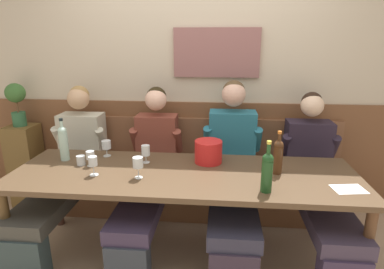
# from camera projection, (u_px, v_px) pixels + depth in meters

# --- Properties ---
(ground_plane) EXTENTS (6.80, 6.80, 0.02)m
(ground_plane) POSITION_uv_depth(u_px,v_px,m) (183.00, 266.00, 2.52)
(ground_plane) COLOR tan
(ground_plane) RESTS_ON ground
(room_wall_back) EXTENTS (6.80, 0.12, 2.80)m
(room_wall_back) POSITION_uv_depth(u_px,v_px,m) (195.00, 70.00, 3.16)
(room_wall_back) COLOR beige
(room_wall_back) RESTS_ON ground
(wood_wainscot_panel) EXTENTS (6.80, 0.03, 1.10)m
(wood_wainscot_panel) POSITION_uv_depth(u_px,v_px,m) (194.00, 154.00, 3.35)
(wood_wainscot_panel) COLOR brown
(wood_wainscot_panel) RESTS_ON ground
(wall_bench) EXTENTS (2.90, 0.42, 0.94)m
(wall_bench) POSITION_uv_depth(u_px,v_px,m) (192.00, 186.00, 3.23)
(wall_bench) COLOR brown
(wall_bench) RESTS_ON ground
(dining_table) EXTENTS (2.60, 0.84, 0.73)m
(dining_table) POSITION_uv_depth(u_px,v_px,m) (184.00, 181.00, 2.45)
(dining_table) COLOR #4E3926
(dining_table) RESTS_ON ground
(person_right_seat) EXTENTS (0.51, 1.29, 1.27)m
(person_right_seat) POSITION_uv_depth(u_px,v_px,m) (68.00, 164.00, 2.88)
(person_right_seat) COLOR #29373A
(person_right_seat) RESTS_ON ground
(person_left_seat) EXTENTS (0.49, 1.29, 1.27)m
(person_left_seat) POSITION_uv_depth(u_px,v_px,m) (150.00, 168.00, 2.81)
(person_left_seat) COLOR #2A303A
(person_left_seat) RESTS_ON ground
(person_center_left_seat) EXTENTS (0.53, 1.30, 1.34)m
(person_center_left_seat) POSITION_uv_depth(u_px,v_px,m) (232.00, 165.00, 2.76)
(person_center_left_seat) COLOR #2D2433
(person_center_left_seat) RESTS_ON ground
(person_center_right_seat) EXTENTS (0.51, 1.29, 1.25)m
(person_center_right_seat) POSITION_uv_depth(u_px,v_px,m) (317.00, 175.00, 2.68)
(person_center_right_seat) COLOR #332841
(person_center_right_seat) RESTS_ON ground
(ice_bucket) EXTENTS (0.22, 0.22, 0.18)m
(ice_bucket) POSITION_uv_depth(u_px,v_px,m) (208.00, 152.00, 2.60)
(ice_bucket) COLOR red
(ice_bucket) RESTS_ON dining_table
(wine_bottle_green_tall) EXTENTS (0.07, 0.07, 0.35)m
(wine_bottle_green_tall) POSITION_uv_depth(u_px,v_px,m) (63.00, 142.00, 2.63)
(wine_bottle_green_tall) COLOR #AACEBC
(wine_bottle_green_tall) RESTS_ON dining_table
(wine_bottle_amber_mid) EXTENTS (0.07, 0.07, 0.35)m
(wine_bottle_amber_mid) POSITION_uv_depth(u_px,v_px,m) (267.00, 171.00, 2.08)
(wine_bottle_amber_mid) COLOR #1B431C
(wine_bottle_amber_mid) RESTS_ON dining_table
(wine_bottle_clear_water) EXTENTS (0.07, 0.07, 0.33)m
(wine_bottle_clear_water) POSITION_uv_depth(u_px,v_px,m) (278.00, 155.00, 2.37)
(wine_bottle_clear_water) COLOR #462814
(wine_bottle_clear_water) RESTS_ON dining_table
(wine_glass_by_bottle) EXTENTS (0.06, 0.06, 0.12)m
(wine_glass_by_bottle) POSITION_uv_depth(u_px,v_px,m) (90.00, 156.00, 2.53)
(wine_glass_by_bottle) COLOR silver
(wine_glass_by_bottle) RESTS_ON dining_table
(wine_glass_near_bucket) EXTENTS (0.07, 0.07, 0.16)m
(wine_glass_near_bucket) POSITION_uv_depth(u_px,v_px,m) (138.00, 164.00, 2.30)
(wine_glass_near_bucket) COLOR silver
(wine_glass_near_bucket) RESTS_ON dining_table
(wine_glass_mid_left) EXTENTS (0.07, 0.07, 0.15)m
(wine_glass_mid_left) POSITION_uv_depth(u_px,v_px,m) (146.00, 151.00, 2.59)
(wine_glass_mid_left) COLOR silver
(wine_glass_mid_left) RESTS_ON dining_table
(wine_glass_mid_right) EXTENTS (0.08, 0.08, 0.14)m
(wine_glass_mid_right) POSITION_uv_depth(u_px,v_px,m) (106.00, 145.00, 2.74)
(wine_glass_mid_right) COLOR silver
(wine_glass_mid_right) RESTS_ON dining_table
(wine_glass_left_end) EXTENTS (0.06, 0.06, 0.15)m
(wine_glass_left_end) POSITION_uv_depth(u_px,v_px,m) (93.00, 162.00, 2.35)
(wine_glass_left_end) COLOR silver
(wine_glass_left_end) RESTS_ON dining_table
(water_tumbler_left) EXTENTS (0.07, 0.07, 0.08)m
(water_tumbler_left) POSITION_uv_depth(u_px,v_px,m) (81.00, 160.00, 2.56)
(water_tumbler_left) COLOR silver
(water_tumbler_left) RESTS_ON dining_table
(tasting_sheet_left_guest) EXTENTS (0.23, 0.18, 0.00)m
(tasting_sheet_left_guest) POSITION_uv_depth(u_px,v_px,m) (349.00, 189.00, 2.15)
(tasting_sheet_left_guest) COLOR white
(tasting_sheet_left_guest) RESTS_ON dining_table
(corner_pedestal) EXTENTS (0.28, 0.28, 0.85)m
(corner_pedestal) POSITION_uv_depth(u_px,v_px,m) (27.00, 165.00, 3.37)
(corner_pedestal) COLOR brown
(corner_pedestal) RESTS_ON ground
(potted_plant) EXTENTS (0.19, 0.19, 0.43)m
(potted_plant) POSITION_uv_depth(u_px,v_px,m) (16.00, 100.00, 3.18)
(potted_plant) COLOR #2E5F3A
(potted_plant) RESTS_ON corner_pedestal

